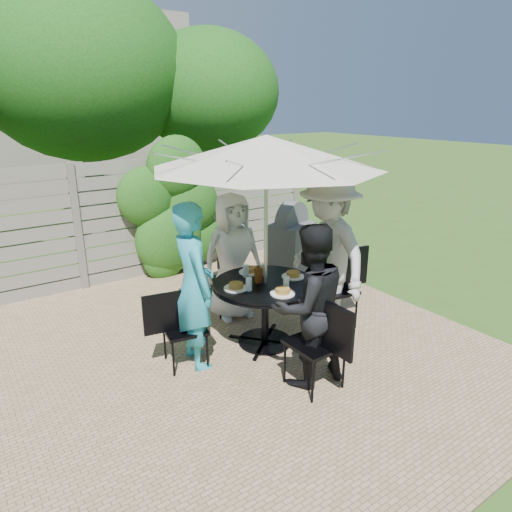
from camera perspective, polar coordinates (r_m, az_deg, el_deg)
patio_table at (r=5.09m, az=1.17°, el=-5.73°), size 1.27×1.27×0.75m
umbrella at (r=4.66m, az=1.30°, el=12.84°), size 2.65×2.65×2.32m
chair_back at (r=5.98m, az=-3.41°, el=-4.57°), size 0.52×0.69×0.91m
person_back at (r=5.67m, az=-2.95°, el=-0.09°), size 0.84×0.60×1.61m
chair_left at (r=4.86m, az=-8.98°, el=-10.76°), size 0.64×0.48×0.85m
person_left at (r=4.63m, az=-7.79°, el=-3.78°), size 0.48×0.68×1.74m
chair_front at (r=4.48m, az=7.42°, el=-12.91°), size 0.47×0.69×0.96m
person_front at (r=4.34m, az=6.64°, el=-6.28°), size 0.84×0.69×1.61m
chair_right at (r=5.68m, az=9.71°, el=-5.86°), size 0.74×0.55×0.98m
person_right at (r=5.37m, az=8.93°, el=0.22°), size 0.84×1.30×1.90m
plate_back at (r=5.29m, az=-0.74°, el=-1.83°), size 0.26×0.26×0.06m
plate_left at (r=4.84m, az=-2.53°, el=-3.84°), size 0.26×0.26×0.06m
plate_front at (r=4.71m, az=3.35°, el=-4.51°), size 0.26×0.26×0.06m
plate_right at (r=5.17m, az=4.66°, el=-2.38°), size 0.26×0.26×0.06m
glass_back at (r=5.14m, az=-1.26°, el=-1.89°), size 0.07×0.07×0.14m
glass_left at (r=4.77m, az=-0.90°, el=-3.54°), size 0.07×0.07×0.14m
glass_front at (r=4.82m, az=3.80°, el=-3.37°), size 0.07×0.07×0.14m
syrup_jug at (r=4.99m, az=0.31°, el=-2.44°), size 0.09×0.09×0.16m
coffee_cup at (r=5.20m, az=0.95°, el=-1.75°), size 0.08×0.08×0.12m
bbq_grill at (r=6.65m, az=4.40°, el=0.81°), size 0.78×0.69×1.31m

